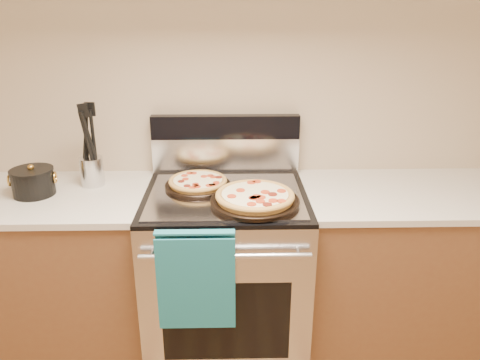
{
  "coord_description": "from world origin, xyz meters",
  "views": [
    {
      "loc": [
        0.02,
        -0.37,
        1.76
      ],
      "look_at": [
        0.07,
        1.55,
        1.02
      ],
      "focal_mm": 35.0,
      "sensor_mm": 36.0,
      "label": 1
    }
  ],
  "objects_px": {
    "pepperoni_pizza_back": "(198,183)",
    "utensil_crock": "(92,171)",
    "saucepan": "(33,183)",
    "range_body": "(227,279)",
    "pepperoni_pizza_front": "(255,198)"
  },
  "relations": [
    {
      "from": "pepperoni_pizza_back",
      "to": "pepperoni_pizza_front",
      "type": "height_order",
      "value": "pepperoni_pizza_front"
    },
    {
      "from": "pepperoni_pizza_back",
      "to": "saucepan",
      "type": "height_order",
      "value": "saucepan"
    },
    {
      "from": "pepperoni_pizza_back",
      "to": "pepperoni_pizza_front",
      "type": "bearing_deg",
      "value": -37.68
    },
    {
      "from": "utensil_crock",
      "to": "saucepan",
      "type": "height_order",
      "value": "utensil_crock"
    },
    {
      "from": "range_body",
      "to": "utensil_crock",
      "type": "bearing_deg",
      "value": 167.04
    },
    {
      "from": "pepperoni_pizza_front",
      "to": "saucepan",
      "type": "relative_size",
      "value": 2.06
    },
    {
      "from": "saucepan",
      "to": "range_body",
      "type": "bearing_deg",
      "value": -1.95
    },
    {
      "from": "pepperoni_pizza_back",
      "to": "range_body",
      "type": "bearing_deg",
      "value": -27.8
    },
    {
      "from": "pepperoni_pizza_front",
      "to": "saucepan",
      "type": "xyz_separation_m",
      "value": [
        -1.03,
        0.16,
        0.02
      ]
    },
    {
      "from": "pepperoni_pizza_front",
      "to": "utensil_crock",
      "type": "bearing_deg",
      "value": 160.13
    },
    {
      "from": "range_body",
      "to": "saucepan",
      "type": "height_order",
      "value": "saucepan"
    },
    {
      "from": "pepperoni_pizza_back",
      "to": "utensil_crock",
      "type": "relative_size",
      "value": 2.2
    },
    {
      "from": "pepperoni_pizza_front",
      "to": "utensil_crock",
      "type": "xyz_separation_m",
      "value": [
        -0.79,
        0.28,
        0.03
      ]
    },
    {
      "from": "pepperoni_pizza_back",
      "to": "utensil_crock",
      "type": "bearing_deg",
      "value": 171.2
    },
    {
      "from": "pepperoni_pizza_back",
      "to": "saucepan",
      "type": "bearing_deg",
      "value": -177.05
    }
  ]
}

